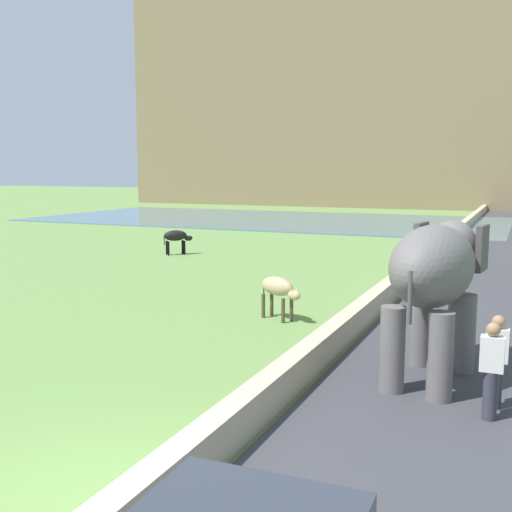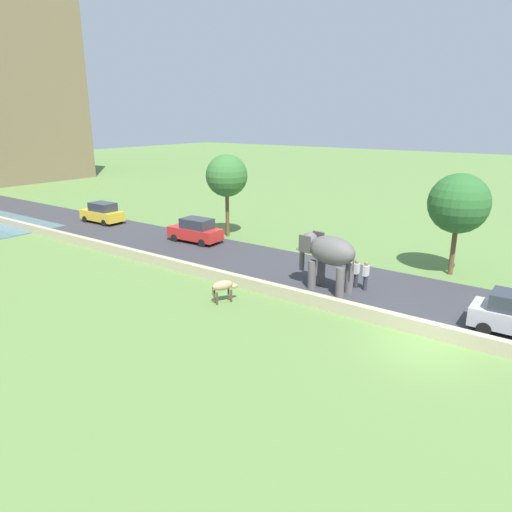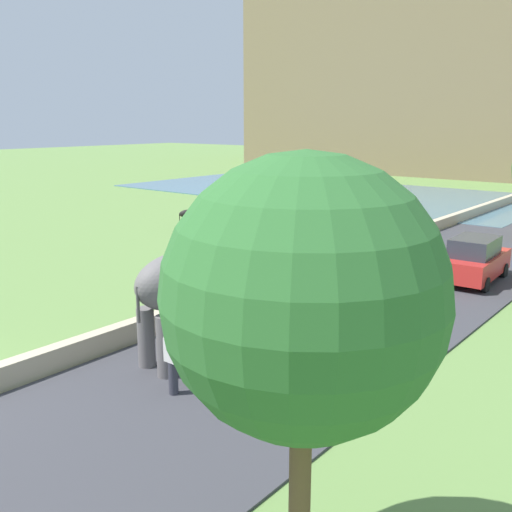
{
  "view_description": "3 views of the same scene",
  "coord_description": "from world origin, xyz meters",
  "views": [
    {
      "loc": [
        4.96,
        -5.71,
        3.99
      ],
      "look_at": [
        -2.4,
        11.11,
        1.42
      ],
      "focal_mm": 43.65,
      "sensor_mm": 36.0,
      "label": 1
    },
    {
      "loc": [
        -17.38,
        -4.51,
        8.83
      ],
      "look_at": [
        1.25,
        9.05,
        1.91
      ],
      "focal_mm": 32.66,
      "sensor_mm": 36.0,
      "label": 2
    },
    {
      "loc": [
        13.69,
        -3.88,
        6.16
      ],
      "look_at": [
        2.1,
        10.41,
        1.83
      ],
      "focal_mm": 40.56,
      "sensor_mm": 36.0,
      "label": 3
    }
  ],
  "objects": [
    {
      "name": "person_trailing",
      "position": [
        4.57,
        4.37,
        0.87
      ],
      "size": [
        0.36,
        0.22,
        1.63
      ],
      "color": "#33333D",
      "rests_on": "ground"
    },
    {
      "name": "cow_black",
      "position": [
        -10.08,
        19.34,
        0.84
      ],
      "size": [
        1.2,
        1.23,
        1.15
      ],
      "color": "black",
      "rests_on": "ground"
    },
    {
      "name": "lake",
      "position": [
        -14.0,
        39.71,
        0.04
      ],
      "size": [
        36.0,
        18.0,
        0.08
      ],
      "primitive_type": "cube",
      "color": "slate",
      "rests_on": "ground"
    },
    {
      "name": "cow_tan",
      "position": [
        -0.99,
        9.38,
        0.84
      ],
      "size": [
        1.4,
        0.89,
        1.15
      ],
      "color": "tan",
      "rests_on": "ground"
    },
    {
      "name": "person_beside_elephant",
      "position": [
        4.62,
        4.92,
        0.87
      ],
      "size": [
        0.36,
        0.22,
        1.63
      ],
      "color": "#33333D",
      "rests_on": "ground"
    },
    {
      "name": "barrier_wall",
      "position": [
        1.2,
        18.0,
        0.32
      ],
      "size": [
        0.4,
        110.0,
        0.63
      ],
      "primitive_type": "cube",
      "color": "tan",
      "rests_on": "ground"
    },
    {
      "name": "hill_distant",
      "position": [
        -6.0,
        71.2,
        12.65
      ],
      "size": [
        64.0,
        28.0,
        25.3
      ],
      "primitive_type": "cube",
      "color": "#7F6B4C",
      "rests_on": "ground"
    },
    {
      "name": "ground_plane",
      "position": [
        0.0,
        0.0,
        0.0
      ],
      "size": [
        220.0,
        220.0,
        0.0
      ],
      "primitive_type": "plane",
      "color": "#608442"
    },
    {
      "name": "elephant",
      "position": [
        3.45,
        6.06,
        2.04
      ],
      "size": [
        1.73,
        3.55,
        2.99
      ],
      "color": "#605B5B",
      "rests_on": "ground"
    }
  ]
}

